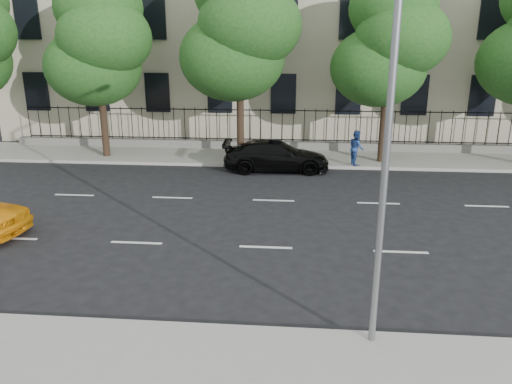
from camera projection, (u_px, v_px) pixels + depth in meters
ground at (259, 287)px, 12.67m from camera, size 120.00×120.00×0.00m
far_sidewalk at (281, 157)px, 25.96m from camera, size 60.00×4.00×0.15m
lane_markings at (270, 221)px, 17.19m from camera, size 49.60×4.62×0.01m
iron_fence at (282, 140)px, 27.40m from camera, size 30.00×0.50×2.20m
street_light at (386, 90)px, 9.24m from camera, size 0.25×3.32×8.05m
tree_b at (99, 41)px, 24.36m from camera, size 5.53×5.12×8.97m
tree_c at (241, 29)px, 23.61m from camera, size 5.89×5.50×9.80m
tree_d at (390, 42)px, 23.21m from camera, size 5.34×4.94×8.84m
black_sedan at (276, 156)px, 23.40m from camera, size 5.02×2.23×1.43m
pedestrian_far at (356, 148)px, 23.86m from camera, size 0.79×0.93×1.66m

